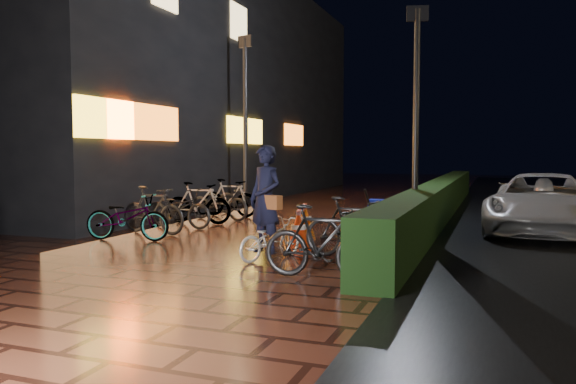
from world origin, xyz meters
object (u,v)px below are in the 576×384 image
at_px(cart_assembly, 375,206).
at_px(cyclist, 268,218).
at_px(traffic_barrier, 302,226).
at_px(van, 543,203).

bearing_deg(cart_assembly, cyclist, -98.01).
height_order(cyclist, traffic_barrier, cyclist).
bearing_deg(van, cart_assembly, -176.65).
height_order(cyclist, cart_assembly, cyclist).
height_order(van, traffic_barrier, van).
xyz_separation_m(cyclist, traffic_barrier, (0.03, 1.70, -0.35)).
relative_size(van, cart_assembly, 5.22).
bearing_deg(traffic_barrier, van, 37.19).
relative_size(van, cyclist, 2.48).
xyz_separation_m(traffic_barrier, cart_assembly, (0.73, 3.65, 0.10)).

